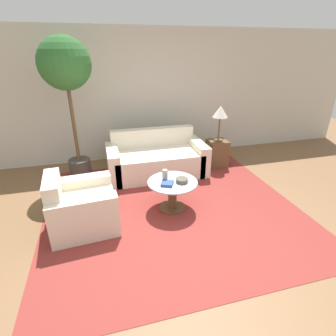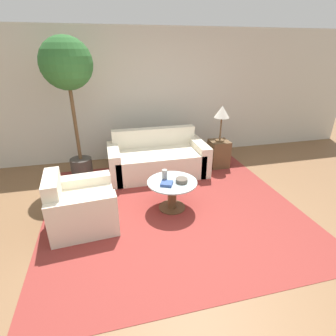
% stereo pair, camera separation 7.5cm
% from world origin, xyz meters
% --- Properties ---
extents(ground_plane, '(14.00, 14.00, 0.00)m').
position_xyz_m(ground_plane, '(0.00, 0.00, 0.00)').
color(ground_plane, brown).
extents(wall_back, '(10.00, 0.06, 2.60)m').
position_xyz_m(wall_back, '(0.00, 2.97, 1.30)').
color(wall_back, beige).
rests_on(wall_back, ground_plane).
extents(rug, '(3.67, 3.43, 0.01)m').
position_xyz_m(rug, '(0.03, 0.71, 0.00)').
color(rug, maroon).
rests_on(rug, ground_plane).
extents(sofa_main, '(1.81, 0.90, 0.80)m').
position_xyz_m(sofa_main, '(0.07, 2.01, 0.28)').
color(sofa_main, beige).
rests_on(sofa_main, ground_plane).
extents(armchair, '(0.89, 0.88, 0.77)m').
position_xyz_m(armchair, '(-1.28, 0.61, 0.28)').
color(armchair, beige).
rests_on(armchair, ground_plane).
extents(coffee_table, '(0.73, 0.73, 0.45)m').
position_xyz_m(coffee_table, '(0.03, 0.71, 0.29)').
color(coffee_table, brown).
rests_on(coffee_table, ground_plane).
extents(side_table, '(0.37, 0.37, 0.54)m').
position_xyz_m(side_table, '(1.34, 1.99, 0.27)').
color(side_table, brown).
rests_on(side_table, ground_plane).
extents(table_lamp, '(0.29, 0.29, 0.68)m').
position_xyz_m(table_lamp, '(1.34, 1.99, 1.08)').
color(table_lamp, brown).
rests_on(table_lamp, side_table).
extents(potted_plant, '(0.81, 0.81, 2.39)m').
position_xyz_m(potted_plant, '(-1.32, 2.10, 1.81)').
color(potted_plant, '#3D3833').
rests_on(potted_plant, ground_plane).
extents(vase, '(0.08, 0.08, 0.17)m').
position_xyz_m(vase, '(-0.07, 0.77, 0.53)').
color(vase, '#9E998E').
rests_on(vase, coffee_table).
extents(bowl, '(0.17, 0.17, 0.06)m').
position_xyz_m(bowl, '(0.16, 0.66, 0.48)').
color(bowl, brown).
rests_on(bowl, coffee_table).
extents(book_stack, '(0.21, 0.21, 0.04)m').
position_xyz_m(book_stack, '(-0.07, 0.63, 0.47)').
color(book_stack, '#334C8C').
rests_on(book_stack, coffee_table).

